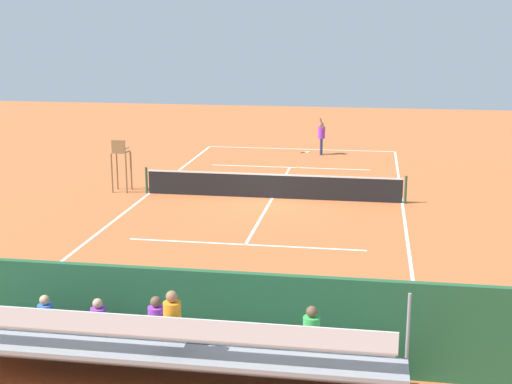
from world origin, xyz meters
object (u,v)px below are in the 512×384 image
Objects in this scene: tennis_net at (272,186)px; tennis_player at (321,135)px; equipment_bag at (215,342)px; tennis_racket at (307,152)px; tennis_ball_near at (330,157)px; courtside_bench at (317,330)px; bleacher_stand at (158,349)px; tennis_ball_far at (298,167)px; umpire_chair at (121,160)px.

tennis_net is 9.67m from tennis_player.
equipment_bag is (-0.64, 13.40, -0.32)m from tennis_net.
tennis_ball_near reaches higher than tennis_racket.
tennis_ball_near is (1.07, -21.98, -0.53)m from courtside_bench.
bleacher_stand reaches higher than equipment_bag.
tennis_net is at bearing -90.03° from bleacher_stand.
tennis_player is (-1.21, -24.92, 0.10)m from bleacher_stand.
bleacher_stand is 24.12m from tennis_ball_near.
tennis_ball_far is (0.84, 3.58, -0.98)m from tennis_player.
tennis_ball_near is at bearing -94.07° from bleacher_stand.
umpire_chair is 12.01m from tennis_racket.
umpire_chair is (6.20, -0.14, 0.81)m from tennis_net.
tennis_player is at bearing -91.42° from equipment_bag.
umpire_chair is at bearing 47.32° from tennis_ball_near.
tennis_net reaches higher than tennis_ball_near.
equipment_bag is at bearing 116.79° from umpire_chair.
equipment_bag reaches higher than tennis_racket.
courtside_bench is 19.43m from tennis_ball_far.
bleacher_stand reaches higher than tennis_ball_near.
tennis_net is 15.34m from bleacher_stand.
tennis_player is (1.57, -22.85, 0.46)m from courtside_bench.
bleacher_stand is 25.44m from tennis_racket.
tennis_net reaches higher than tennis_ball_far.
umpire_chair is 1.11× the size of tennis_player.
bleacher_stand reaches higher than courtside_bench.
umpire_chair is (6.19, -15.48, 0.40)m from bleacher_stand.
tennis_player reaches higher than tennis_racket.
tennis_net is at bearing 86.50° from tennis_ball_far.
tennis_ball_near and tennis_ball_far have the same top height.
tennis_racket is at bearing -46.81° from tennis_ball_near.
bleacher_stand is 10.07× the size of equipment_bag.
bleacher_stand is 137.27× the size of tennis_ball_far.
tennis_net is 5.35× the size of tennis_player.
umpire_chair reaches higher than courtside_bench.
umpire_chair reaches higher than tennis_player.
umpire_chair reaches higher than tennis_ball_far.
tennis_racket is at bearing -92.36° from tennis_net.
tennis_net is at bearing 82.83° from tennis_player.
umpire_chair is at bearing 41.77° from tennis_ball_far.
equipment_bag reaches higher than tennis_ball_far.
tennis_racket is 4.08m from tennis_ball_far.
bleacher_stand is at bearing 89.97° from tennis_net.
courtside_bench is at bearing -143.40° from bleacher_stand.
tennis_ball_far is (0.05, 4.08, 0.02)m from tennis_racket.
umpire_chair reaches higher than equipment_bag.
equipment_bag is 13.64× the size of tennis_ball_near.
umpire_chair reaches higher than tennis_ball_near.
courtside_bench is 27.27× the size of tennis_ball_near.
tennis_ball_near is (-1.29, 1.37, 0.02)m from tennis_racket.
tennis_racket is (2.36, -23.35, -0.54)m from courtside_bench.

